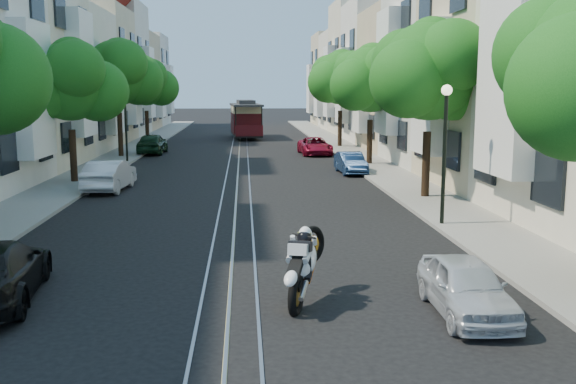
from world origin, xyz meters
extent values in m
plane|color=black|center=(0.00, 28.00, 0.00)|extent=(200.00, 200.00, 0.00)
cube|color=gray|center=(7.25, 28.00, 0.06)|extent=(2.50, 80.00, 0.12)
cube|color=gray|center=(-7.25, 28.00, 0.06)|extent=(2.50, 80.00, 0.12)
cube|color=gray|center=(-0.55, 28.00, 0.01)|extent=(0.06, 80.00, 0.02)
cube|color=gray|center=(0.00, 28.00, 0.01)|extent=(0.06, 80.00, 0.02)
cube|color=gray|center=(0.55, 28.00, 0.01)|extent=(0.06, 80.00, 0.02)
cube|color=tan|center=(0.00, 28.00, 0.00)|extent=(0.08, 80.00, 0.01)
cube|color=white|center=(8.20, 4.00, 4.62)|extent=(0.90, 3.04, 6.05)
cube|color=beige|center=(12.00, 12.00, 5.00)|extent=(7.00, 8.00, 10.00)
cube|color=white|center=(8.20, 12.00, 4.20)|extent=(0.90, 3.04, 5.50)
cube|color=silver|center=(12.00, 20.00, 6.00)|extent=(7.00, 8.00, 12.00)
cube|color=white|center=(8.20, 20.00, 5.04)|extent=(0.90, 3.04, 6.60)
cube|color=#C6B28C|center=(12.00, 28.00, 4.50)|extent=(7.00, 8.00, 9.00)
cube|color=white|center=(8.20, 28.00, 3.78)|extent=(0.90, 3.04, 4.95)
cube|color=white|center=(12.00, 36.00, 5.25)|extent=(7.00, 8.00, 10.50)
cube|color=white|center=(8.20, 36.00, 4.41)|extent=(0.90, 3.04, 5.78)
cube|color=beige|center=(12.00, 44.00, 5.75)|extent=(7.00, 8.00, 11.50)
cube|color=white|center=(8.20, 44.00, 4.83)|extent=(0.90, 3.04, 6.32)
cube|color=silver|center=(12.00, 52.00, 4.75)|extent=(7.00, 8.00, 9.50)
cube|color=white|center=(8.20, 52.00, 3.99)|extent=(0.90, 3.04, 5.23)
cube|color=beige|center=(12.00, 60.00, 5.00)|extent=(7.00, 8.00, 10.00)
cube|color=white|center=(8.20, 60.00, 4.20)|extent=(0.90, 3.04, 5.50)
cube|color=white|center=(-8.20, 12.00, 4.12)|extent=(0.90, 3.04, 5.39)
cube|color=beige|center=(-12.00, 20.00, 5.88)|extent=(7.00, 8.00, 11.76)
cube|color=white|center=(-8.20, 20.00, 4.94)|extent=(0.90, 3.04, 6.47)
cube|color=silver|center=(-12.00, 28.00, 4.41)|extent=(7.00, 8.00, 8.82)
cube|color=white|center=(-8.20, 28.00, 3.70)|extent=(0.90, 3.04, 4.85)
cube|color=beige|center=(-12.00, 36.00, 5.14)|extent=(7.00, 8.00, 10.29)
cube|color=white|center=(-8.20, 36.00, 4.32)|extent=(0.90, 3.04, 5.66)
cube|color=silver|center=(-12.00, 44.00, 5.63)|extent=(7.00, 8.00, 11.27)
cube|color=white|center=(-8.20, 44.00, 4.73)|extent=(0.90, 3.04, 6.20)
cube|color=#C6B28C|center=(-12.00, 52.00, 4.66)|extent=(7.00, 8.00, 9.31)
cube|color=white|center=(-8.20, 52.00, 3.91)|extent=(0.90, 3.04, 5.12)
cube|color=white|center=(-12.00, 60.00, 4.90)|extent=(7.00, 8.00, 9.80)
cube|color=white|center=(-8.20, 60.00, 4.12)|extent=(0.90, 3.04, 5.39)
cylinder|color=black|center=(7.20, 9.00, 1.34)|extent=(0.30, 0.30, 2.45)
sphere|color=#144F13|center=(7.20, 9.00, 4.81)|extent=(3.64, 3.64, 3.64)
sphere|color=#144F13|center=(8.30, 9.50, 4.41)|extent=(2.91, 2.91, 2.91)
sphere|color=#144F13|center=(6.25, 8.30, 4.51)|extent=(2.84, 2.84, 2.84)
sphere|color=#144F13|center=(7.30, 9.10, 5.71)|extent=(2.18, 2.18, 2.18)
cylinder|color=black|center=(7.20, 20.00, 1.31)|extent=(0.30, 0.30, 2.38)
sphere|color=#144F13|center=(7.20, 20.00, 4.68)|extent=(3.54, 3.54, 3.54)
sphere|color=#144F13|center=(8.30, 20.50, 4.28)|extent=(2.83, 2.83, 2.83)
sphere|color=#144F13|center=(6.25, 19.30, 4.38)|extent=(2.76, 2.76, 2.76)
sphere|color=#144F13|center=(7.30, 20.10, 5.58)|extent=(2.12, 2.12, 2.12)
cylinder|color=black|center=(7.20, 31.00, 1.38)|extent=(0.30, 0.30, 2.52)
sphere|color=#144F13|center=(7.20, 31.00, 4.94)|extent=(3.74, 3.74, 3.74)
sphere|color=#144F13|center=(8.30, 31.50, 4.54)|extent=(3.00, 3.00, 3.00)
sphere|color=#144F13|center=(6.25, 30.30, 4.64)|extent=(2.92, 2.92, 2.92)
sphere|color=#144F13|center=(7.30, 31.10, 5.84)|extent=(2.25, 2.25, 2.25)
cylinder|color=black|center=(-7.20, 14.00, 1.26)|extent=(0.30, 0.30, 2.27)
sphere|color=#144F13|center=(-7.20, 14.00, 4.47)|extent=(3.38, 3.38, 3.38)
sphere|color=#144F13|center=(-6.10, 14.50, 4.07)|extent=(2.70, 2.70, 2.70)
sphere|color=#144F13|center=(-8.15, 13.30, 4.17)|extent=(2.64, 2.64, 2.64)
sphere|color=#144F13|center=(-7.10, 14.10, 5.38)|extent=(2.03, 2.03, 2.03)
cylinder|color=black|center=(-7.20, 25.00, 1.43)|extent=(0.30, 0.30, 2.62)
sphere|color=#144F13|center=(-7.20, 25.00, 5.14)|extent=(3.90, 3.90, 3.90)
sphere|color=#144F13|center=(-6.10, 25.50, 4.74)|extent=(3.12, 3.12, 3.12)
sphere|color=#144F13|center=(-8.15, 24.30, 4.84)|extent=(3.04, 3.04, 3.04)
sphere|color=#144F13|center=(-7.10, 25.10, 6.04)|extent=(2.34, 2.34, 2.34)
cylinder|color=black|center=(-7.20, 36.00, 1.31)|extent=(0.30, 0.30, 2.38)
sphere|color=#144F13|center=(-7.20, 36.00, 4.68)|extent=(3.54, 3.54, 3.54)
sphere|color=#144F13|center=(-6.10, 36.50, 4.28)|extent=(2.83, 2.83, 2.83)
sphere|color=#144F13|center=(-8.15, 35.30, 4.38)|extent=(2.76, 2.76, 2.76)
sphere|color=#144F13|center=(-7.10, 36.10, 5.58)|extent=(2.12, 2.12, 2.12)
cylinder|color=black|center=(6.30, 4.00, 2.12)|extent=(0.12, 0.12, 4.00)
sphere|color=#FFF2CC|center=(6.30, 4.00, 4.12)|extent=(0.32, 0.32, 0.32)
cylinder|color=black|center=(-6.30, 22.00, 2.12)|extent=(0.12, 0.12, 4.00)
sphere|color=#FFF2CC|center=(-6.30, 22.00, 4.12)|extent=(0.32, 0.32, 0.32)
torus|color=black|center=(1.26, -3.24, 0.33)|extent=(0.41, 0.83, 0.82)
torus|color=black|center=(1.69, -1.93, 0.97)|extent=(0.65, 0.68, 0.80)
ellipsoid|color=white|center=(1.46, -2.63, 0.85)|extent=(0.80, 1.21, 0.93)
ellipsoid|color=white|center=(1.38, -2.88, 1.08)|extent=(0.58, 0.71, 0.53)
cube|color=black|center=(1.24, -3.32, 0.89)|extent=(0.41, 0.63, 0.36)
cube|color=silver|center=(1.37, -2.91, 1.14)|extent=(0.54, 0.70, 0.31)
sphere|color=black|center=(1.48, -2.57, 1.28)|extent=(0.29, 0.29, 0.29)
cube|color=black|center=(0.50, 40.58, 0.43)|extent=(2.72, 7.82, 0.29)
cube|color=#470B10|center=(0.50, 40.58, 1.59)|extent=(2.62, 4.95, 2.31)
cube|color=beige|center=(0.50, 40.58, 2.45)|extent=(2.67, 5.00, 0.58)
cube|color=#2D2D30|center=(0.50, 40.58, 2.84)|extent=(2.91, 7.83, 0.17)
cube|color=#2D2D30|center=(0.50, 40.58, 3.08)|extent=(1.63, 4.41, 0.34)
imported|color=silver|center=(4.40, -3.54, 0.53)|extent=(1.30, 3.13, 1.06)
imported|color=#0D2141|center=(5.60, 16.62, 0.53)|extent=(1.28, 3.28, 1.06)
imported|color=maroon|center=(4.85, 25.97, 0.56)|extent=(2.03, 4.09, 1.11)
imported|color=silver|center=(-5.24, 11.94, 0.64)|extent=(1.61, 3.96, 1.28)
imported|color=#13311C|center=(-5.60, 27.19, 0.68)|extent=(1.70, 4.03, 1.36)
camera|label=1|loc=(0.32, -14.72, 4.14)|focal=40.00mm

